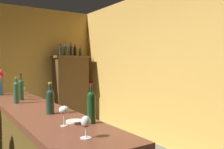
% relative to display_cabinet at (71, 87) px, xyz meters
% --- Properties ---
extents(wall_right, '(0.12, 6.95, 2.82)m').
position_rel_display_cabinet_xyz_m(wall_right, '(0.66, -3.16, 0.54)').
color(wall_right, gold).
rests_on(wall_right, ground).
extents(display_cabinet, '(0.90, 0.46, 1.67)m').
position_rel_display_cabinet_xyz_m(display_cabinet, '(0.00, 0.00, 0.00)').
color(display_cabinet, brown).
rests_on(display_cabinet, ground).
extents(wine_bottle_merlot, '(0.07, 0.07, 0.34)m').
position_rel_display_cabinet_xyz_m(wine_bottle_merlot, '(-1.76, -2.45, 0.29)').
color(wine_bottle_merlot, '#214727').
rests_on(wine_bottle_merlot, bar_counter).
extents(wine_bottle_riesling, '(0.07, 0.07, 0.31)m').
position_rel_display_cabinet_xyz_m(wine_bottle_riesling, '(-1.58, -3.99, 0.28)').
color(wine_bottle_riesling, '#173B1A').
rests_on(wine_bottle_riesling, bar_counter).
extents(wine_bottle_syrah, '(0.07, 0.07, 0.31)m').
position_rel_display_cabinet_xyz_m(wine_bottle_syrah, '(-1.87, -2.69, 0.29)').
color(wine_bottle_syrah, '#2F5133').
rests_on(wine_bottle_syrah, bar_counter).
extents(wine_bottle_malbec, '(0.07, 0.07, 0.29)m').
position_rel_display_cabinet_xyz_m(wine_bottle_malbec, '(-1.73, -3.48, 0.27)').
color(wine_bottle_malbec, '#1F3325').
rests_on(wine_bottle_malbec, bar_counter).
extents(wine_glass_front, '(0.07, 0.07, 0.14)m').
position_rel_display_cabinet_xyz_m(wine_glass_front, '(-1.79, -4.30, 0.24)').
color(wine_glass_front, white).
rests_on(wine_glass_front, bar_counter).
extents(wine_glass_mid, '(0.07, 0.07, 0.15)m').
position_rel_display_cabinet_xyz_m(wine_glass_mid, '(-1.79, -3.95, 0.26)').
color(wine_glass_mid, white).
rests_on(wine_glass_mid, bar_counter).
extents(wine_glass_rear, '(0.08, 0.08, 0.16)m').
position_rel_display_cabinet_xyz_m(wine_glass_rear, '(-1.70, -2.22, 0.26)').
color(wine_glass_rear, white).
rests_on(wine_glass_rear, bar_counter).
extents(flower_arrangement, '(0.15, 0.11, 0.39)m').
position_rel_display_cabinet_xyz_m(flower_arrangement, '(-1.91, -1.80, 0.35)').
color(flower_arrangement, '#2F5872').
rests_on(flower_arrangement, bar_counter).
extents(cheese_plate, '(0.14, 0.14, 0.01)m').
position_rel_display_cabinet_xyz_m(cheese_plate, '(-1.67, -3.88, 0.15)').
color(cheese_plate, white).
rests_on(cheese_plate, bar_counter).
extents(display_bottle_left, '(0.06, 0.06, 0.31)m').
position_rel_display_cabinet_xyz_m(display_bottle_left, '(-0.27, 0.00, 0.93)').
color(display_bottle_left, '#212B3F').
rests_on(display_bottle_left, display_cabinet).
extents(display_bottle_midleft, '(0.08, 0.08, 0.33)m').
position_rel_display_cabinet_xyz_m(display_bottle_midleft, '(-0.15, -0.00, 0.95)').
color(display_bottle_midleft, '#2F452D').
rests_on(display_bottle_midleft, display_cabinet).
extents(display_bottle_center, '(0.07, 0.07, 0.33)m').
position_rel_display_cabinet_xyz_m(display_bottle_center, '(0.00, 0.00, 0.95)').
color(display_bottle_center, '#1B2232').
rests_on(display_bottle_center, display_cabinet).
extents(display_bottle_midright, '(0.07, 0.07, 0.30)m').
position_rel_display_cabinet_xyz_m(display_bottle_midright, '(0.11, 0.00, 0.93)').
color(display_bottle_midright, black).
rests_on(display_bottle_midright, display_cabinet).
extents(display_bottle_right, '(0.06, 0.06, 0.28)m').
position_rel_display_cabinet_xyz_m(display_bottle_right, '(0.26, 0.00, 0.93)').
color(display_bottle_right, '#44301F').
rests_on(display_bottle_right, display_cabinet).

